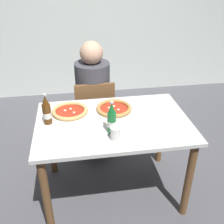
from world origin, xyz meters
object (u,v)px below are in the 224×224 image
(beer_bottle_center, at_px, (47,111))
(napkin_with_cutlery, at_px, (154,115))
(dining_table_main, at_px, (113,133))
(beer_bottle_left, at_px, (112,120))
(paper_cup, at_px, (115,133))
(diner_seated, at_px, (93,102))
(pizza_marinara_far, at_px, (70,112))
(chair_behind_table, at_px, (94,113))
(pizza_margherita_near, at_px, (114,109))

(beer_bottle_center, relative_size, napkin_with_cutlery, 1.08)
(dining_table_main, distance_m, beer_bottle_left, 0.27)
(dining_table_main, bearing_deg, paper_cup, -95.11)
(diner_seated, relative_size, pizza_marinara_far, 3.80)
(beer_bottle_left, bearing_deg, chair_behind_table, 94.77)
(paper_cup, bearing_deg, chair_behind_table, 95.00)
(diner_seated, bearing_deg, chair_behind_table, -87.94)
(dining_table_main, height_order, pizza_marinara_far, pizza_marinara_far)
(dining_table_main, height_order, beer_bottle_center, beer_bottle_center)
(pizza_margherita_near, xyz_separation_m, paper_cup, (-0.05, -0.39, 0.03))
(paper_cup, bearing_deg, beer_bottle_center, 148.77)
(pizza_margherita_near, bearing_deg, beer_bottle_left, -102.40)
(beer_bottle_left, bearing_deg, beer_bottle_center, 157.27)
(pizza_margherita_near, height_order, napkin_with_cutlery, pizza_margherita_near)
(pizza_marinara_far, bearing_deg, napkin_with_cutlery, -10.90)
(beer_bottle_left, bearing_deg, pizza_marinara_far, 133.83)
(beer_bottle_center, bearing_deg, pizza_margherita_near, 11.10)
(dining_table_main, distance_m, napkin_with_cutlery, 0.37)
(beer_bottle_center, height_order, napkin_with_cutlery, beer_bottle_center)
(dining_table_main, bearing_deg, diner_seated, 98.50)
(pizza_marinara_far, relative_size, paper_cup, 3.35)
(napkin_with_cutlery, bearing_deg, pizza_margherita_near, 158.91)
(beer_bottle_center, height_order, paper_cup, beer_bottle_center)
(chair_behind_table, height_order, napkin_with_cutlery, chair_behind_table)
(dining_table_main, relative_size, diner_seated, 0.99)
(dining_table_main, distance_m, chair_behind_table, 0.64)
(diner_seated, xyz_separation_m, pizza_margherita_near, (0.13, -0.51, 0.19))
(diner_seated, relative_size, napkin_with_cutlery, 5.31)
(beer_bottle_left, bearing_deg, dining_table_main, 77.51)
(dining_table_main, height_order, diner_seated, diner_seated)
(chair_behind_table, relative_size, pizza_marinara_far, 2.67)
(pizza_margherita_near, distance_m, beer_bottle_left, 0.32)
(pizza_margherita_near, bearing_deg, napkin_with_cutlery, -21.09)
(napkin_with_cutlery, bearing_deg, paper_cup, -143.20)
(dining_table_main, xyz_separation_m, beer_bottle_center, (-0.50, 0.04, 0.22))
(chair_behind_table, bearing_deg, pizza_marinara_far, 61.08)
(chair_behind_table, relative_size, napkin_with_cutlery, 3.73)
(pizza_margherita_near, bearing_deg, diner_seated, 104.41)
(pizza_margherita_near, bearing_deg, pizza_marinara_far, 178.46)
(napkin_with_cutlery, bearing_deg, diner_seated, 125.09)
(chair_behind_table, distance_m, napkin_with_cutlery, 0.78)
(pizza_marinara_far, xyz_separation_m, paper_cup, (0.31, -0.40, 0.03))
(chair_behind_table, bearing_deg, paper_cup, 93.53)
(dining_table_main, height_order, napkin_with_cutlery, napkin_with_cutlery)
(paper_cup, bearing_deg, beer_bottle_left, 96.91)
(pizza_marinara_far, bearing_deg, dining_table_main, -25.67)
(pizza_margherita_near, relative_size, pizza_marinara_far, 1.01)
(chair_behind_table, xyz_separation_m, napkin_with_cutlery, (0.44, -0.58, 0.27))
(dining_table_main, relative_size, pizza_marinara_far, 3.77)
(beer_bottle_center, xyz_separation_m, paper_cup, (0.48, -0.29, -0.06))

